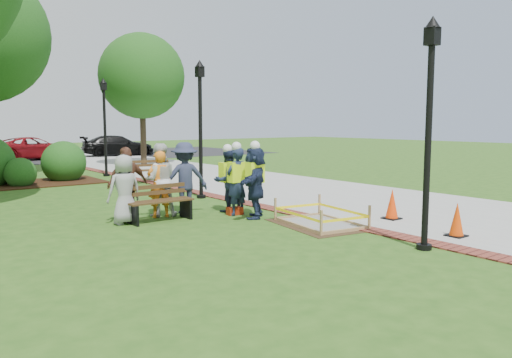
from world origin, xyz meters
TOP-DOWN VIEW (x-y plane):
  - ground at (0.00, 0.00)m, footprint 100.00×100.00m
  - sidewalk at (5.00, 10.00)m, footprint 6.00×60.00m
  - brick_edging at (1.75, 10.00)m, footprint 0.50×60.00m
  - mulch_bed at (-3.00, 12.00)m, footprint 7.00×3.00m
  - parking_lot at (0.00, 27.00)m, footprint 36.00×12.00m
  - wet_concrete_pad at (1.30, -0.21)m, footprint 2.05×2.55m
  - bench_near at (-1.45, 2.44)m, footprint 1.61×0.55m
  - bench_far at (1.69, 9.59)m, footprint 1.71×0.88m
  - cone_front at (2.65, -2.82)m, footprint 0.37×0.37m
  - cone_back at (3.12, -0.83)m, footprint 0.38×0.38m
  - cone_far at (2.90, 10.68)m, footprint 0.40×0.40m
  - toolbox at (0.46, 2.04)m, footprint 0.42×0.26m
  - lamp_near at (1.25, -3.00)m, footprint 0.28×0.28m
  - lamp_mid at (1.25, 5.00)m, footprint 0.28×0.28m
  - lamp_far at (1.25, 13.00)m, footprint 0.28×0.28m
  - tree_right at (5.10, 17.45)m, footprint 4.65×4.65m
  - shrub_c at (-2.58, 11.49)m, footprint 1.15×1.15m
  - shrub_d at (-0.74, 12.35)m, footprint 1.74×1.74m
  - shrub_e at (-2.77, 12.73)m, footprint 0.94×0.94m
  - casual_person_a at (-2.25, 2.66)m, footprint 0.53×0.35m
  - casual_person_b at (-1.23, 2.90)m, footprint 0.60×0.47m
  - casual_person_c at (-1.15, 3.05)m, footprint 0.68×0.55m
  - casual_person_d at (-2.04, 2.95)m, footprint 0.61×0.44m
  - casual_person_e at (-0.43, 3.03)m, footprint 0.68×0.54m
  - hivis_worker_a at (0.62, 1.40)m, footprint 0.66×0.66m
  - hivis_worker_b at (0.47, 1.97)m, footprint 0.61×0.46m
  - hivis_worker_c at (0.57, 2.52)m, footprint 0.53×0.35m
  - parked_car_c at (1.15, 25.08)m, footprint 2.79×5.05m
  - parked_car_d at (6.84, 25.38)m, footprint 2.93×5.08m

SIDE VIEW (x-z plane):
  - ground at x=0.00m, z-range 0.00..0.00m
  - shrub_c at x=-2.58m, z-range -0.58..0.58m
  - shrub_d at x=-0.74m, z-range -0.87..0.87m
  - shrub_e at x=-2.77m, z-range -0.47..0.47m
  - parked_car_c at x=1.15m, z-range -0.78..0.78m
  - parked_car_d at x=6.84m, z-range -0.78..0.78m
  - parking_lot at x=0.00m, z-range 0.00..0.01m
  - sidewalk at x=5.00m, z-range 0.00..0.02m
  - brick_edging at x=1.75m, z-range 0.00..0.03m
  - mulch_bed at x=-3.00m, z-range -0.01..0.04m
  - toolbox at x=0.46m, z-range 0.00..0.20m
  - wet_concrete_pad at x=1.30m, z-range -0.04..0.51m
  - bench_near at x=-1.45m, z-range -0.16..0.71m
  - bench_far at x=1.69m, z-range -0.16..0.72m
  - cone_front at x=2.65m, z-range -0.01..0.71m
  - cone_back at x=3.12m, z-range -0.01..0.74m
  - cone_far at x=2.90m, z-range -0.01..0.77m
  - casual_person_a at x=-2.25m, z-range 0.00..1.63m
  - casual_person_b at x=-1.23m, z-range 0.00..1.66m
  - casual_person_d at x=-2.04m, z-range 0.00..1.78m
  - hivis_worker_c at x=0.57m, z-range 0.00..1.80m
  - casual_person_c at x=-1.15m, z-range 0.00..1.84m
  - casual_person_e at x=-0.43m, z-range 0.00..1.85m
  - hivis_worker_b at x=0.47m, z-range -0.01..1.87m
  - hivis_worker_a at x=0.62m, z-range -0.01..1.91m
  - lamp_near at x=1.25m, z-range 0.35..4.61m
  - lamp_mid at x=1.25m, z-range 0.35..4.61m
  - lamp_far at x=1.25m, z-range 0.35..4.61m
  - tree_right at x=5.10m, z-range 1.26..8.44m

